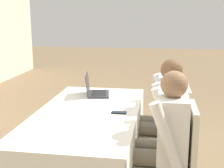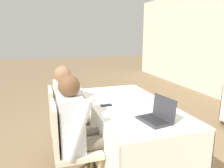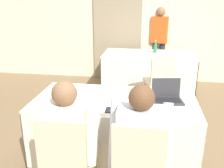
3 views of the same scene
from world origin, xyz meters
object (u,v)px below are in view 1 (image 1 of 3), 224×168
(chair_near_left, at_px, (174,157))
(person_checkered_shirt, at_px, (161,137))
(cell_phone, at_px, (119,113))
(chair_near_right, at_px, (172,129))
(laptop, at_px, (95,91))
(person_white_shirt, at_px, (161,112))

(chair_near_left, relative_size, person_checkered_shirt, 0.78)
(cell_phone, height_order, chair_near_left, chair_near_left)
(chair_near_right, bearing_deg, chair_near_left, 0.00)
(laptop, xyz_separation_m, chair_near_left, (-0.85, -0.79, -0.28))
(chair_near_left, xyz_separation_m, person_white_shirt, (0.60, 0.10, 0.16))
(cell_phone, distance_m, person_checkered_shirt, 0.46)
(cell_phone, bearing_deg, laptop, 28.66)
(chair_near_left, relative_size, person_white_shirt, 0.78)
(cell_phone, bearing_deg, chair_near_right, -56.81)
(cell_phone, bearing_deg, chair_near_left, -122.19)
(person_white_shirt, bearing_deg, chair_near_right, 90.00)
(laptop, relative_size, cell_phone, 2.63)
(laptop, distance_m, chair_near_left, 1.19)
(chair_near_right, height_order, person_white_shirt, person_white_shirt)
(cell_phone, distance_m, person_white_shirt, 0.49)
(laptop, height_order, chair_near_left, laptop)
(laptop, distance_m, person_white_shirt, 0.74)
(person_checkered_shirt, height_order, person_white_shirt, same)
(laptop, xyz_separation_m, person_white_shirt, (-0.25, -0.68, -0.12))
(chair_near_right, bearing_deg, laptop, -107.53)
(laptop, height_order, person_checkered_shirt, person_checkered_shirt)
(person_white_shirt, bearing_deg, laptop, -110.01)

